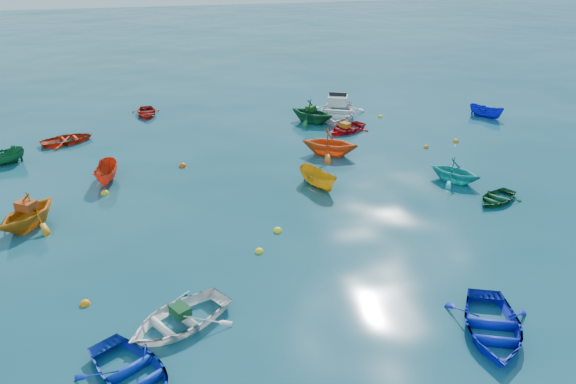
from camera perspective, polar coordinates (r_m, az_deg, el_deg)
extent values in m
plane|color=#093E47|center=(21.47, 2.92, -6.50)|extent=(160.00, 160.00, 0.00)
imported|color=#0E2FB2|center=(16.86, -15.45, -17.80)|extent=(3.80, 4.07, 0.69)
imported|color=white|center=(18.38, -11.01, -13.13)|extent=(4.27, 3.95, 0.72)
imported|color=#0E1FBA|center=(18.81, 19.90, -13.35)|extent=(3.75, 4.32, 0.75)
imported|color=orange|center=(25.80, -24.75, -3.23)|extent=(3.81, 3.94, 1.58)
imported|color=#C88D11|center=(27.10, 3.07, 0.56)|extent=(1.85, 2.75, 0.99)
imported|color=#0F431F|center=(27.32, 20.37, -0.87)|extent=(2.94, 2.69, 0.50)
imported|color=#1BAAA7|center=(28.76, 16.47, 1.01)|extent=(3.27, 3.33, 1.33)
imported|color=red|center=(35.19, -21.45, 4.69)|extent=(3.49, 3.03, 0.61)
imported|color=red|center=(29.03, -17.84, 1.05)|extent=(1.22, 2.69, 1.01)
imported|color=#13552D|center=(36.38, 2.42, 7.07)|extent=(3.93, 3.94, 1.57)
imported|color=red|center=(34.86, 5.90, 6.14)|extent=(3.50, 3.23, 0.59)
imported|color=#0E14B9|center=(39.71, 19.41, 7.21)|extent=(2.05, 2.39, 0.90)
imported|color=#9F130D|center=(39.04, -14.18, 7.59)|extent=(2.00, 2.72, 0.55)
imported|color=#ED5B16|center=(30.99, 4.23, 3.76)|extent=(3.98, 3.81, 1.62)
imported|color=#14572E|center=(33.22, -27.18, 2.45)|extent=(2.74, 1.63, 1.00)
imported|color=silver|center=(37.49, 5.01, 7.55)|extent=(5.03, 5.81, 1.61)
cube|color=#10421F|center=(18.11, -10.88, -11.74)|extent=(0.71, 0.75, 0.29)
cube|color=#BB3F13|center=(25.42, -25.06, -1.24)|extent=(0.94, 0.88, 0.36)
cube|color=#114615|center=(36.15, 2.31, 8.51)|extent=(0.76, 0.76, 0.30)
cube|color=#CE6515|center=(34.65, 5.82, 6.80)|extent=(0.69, 0.74, 0.29)
sphere|color=orange|center=(20.07, -19.90, -10.68)|extent=(0.34, 0.34, 0.34)
sphere|color=yellow|center=(21.71, -2.94, -6.11)|extent=(0.33, 0.33, 0.33)
sphere|color=#E64A0C|center=(29.90, -10.63, 2.57)|extent=(0.39, 0.39, 0.39)
sphere|color=yellow|center=(23.10, -1.06, -4.01)|extent=(0.36, 0.36, 0.36)
sphere|color=orange|center=(34.37, 16.68, 4.92)|extent=(0.34, 0.34, 0.34)
sphere|color=gold|center=(27.66, -18.09, -0.19)|extent=(0.39, 0.39, 0.39)
sphere|color=#D16A0B|center=(32.96, 13.85, 4.41)|extent=(0.30, 0.30, 0.30)
sphere|color=yellow|center=(37.94, 9.36, 7.52)|extent=(0.32, 0.32, 0.32)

